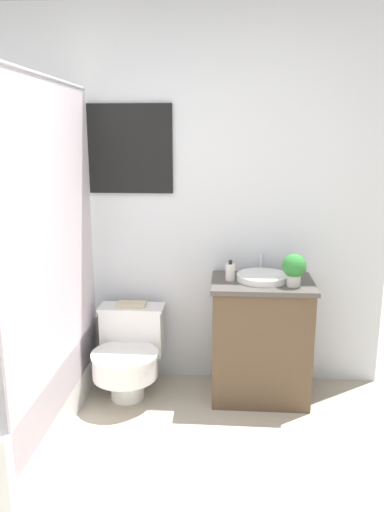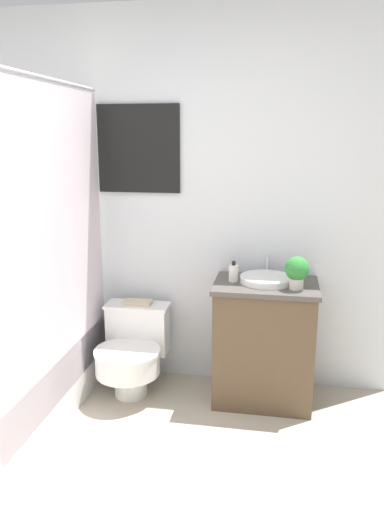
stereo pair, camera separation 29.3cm
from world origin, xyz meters
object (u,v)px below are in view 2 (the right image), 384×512
sink (266,279)px  toilet (133,349)px  potted_plant (297,271)px  book_on_tank (137,302)px  soap_bottle (234,273)px

sink → toilet: bearing=-175.9°
potted_plant → book_on_tank: size_ratio=1.05×
sink → book_on_tank: 0.90m
sink → soap_bottle: size_ratio=2.78×
toilet → book_on_tank: size_ratio=2.98×
toilet → book_on_tank: 0.32m
toilet → potted_plant: size_ratio=2.85×
book_on_tank → sink: bearing=-5.4°
soap_bottle → book_on_tank: 0.72m
potted_plant → toilet: bearing=177.3°
soap_bottle → potted_plant: bearing=-14.1°
sink → book_on_tank: (-0.87, 0.08, -0.23)m
book_on_tank → soap_bottle: bearing=-8.3°
sink → potted_plant: (0.18, -0.11, 0.09)m
sink → soap_bottle: soap_bottle is taller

